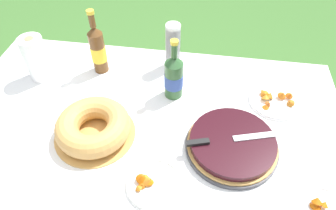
# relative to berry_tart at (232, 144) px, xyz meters

# --- Properties ---
(garden_table) EXTENTS (1.70, 1.19, 0.71)m
(garden_table) POSITION_rel_berry_tart_xyz_m (-0.36, -0.00, -0.09)
(garden_table) COLOR brown
(garden_table) RESTS_ON ground_plane
(tablecloth) EXTENTS (1.71, 1.20, 0.10)m
(tablecloth) POSITION_rel_berry_tart_xyz_m (-0.36, -0.00, -0.04)
(tablecloth) COLOR white
(tablecloth) RESTS_ON garden_table
(berry_tart) EXTENTS (0.37, 0.37, 0.06)m
(berry_tart) POSITION_rel_berry_tart_xyz_m (0.00, 0.00, 0.00)
(berry_tart) COLOR #38383D
(berry_tart) RESTS_ON tablecloth
(serving_knife) EXTENTS (0.37, 0.13, 0.01)m
(serving_knife) POSITION_rel_berry_tart_xyz_m (-0.03, -0.01, 0.04)
(serving_knife) COLOR silver
(serving_knife) RESTS_ON berry_tart
(bundt_cake) EXTENTS (0.33, 0.33, 0.10)m
(bundt_cake) POSITION_rel_berry_tart_xyz_m (-0.55, -0.02, 0.02)
(bundt_cake) COLOR tan
(bundt_cake) RESTS_ON tablecloth
(cup_stack) EXTENTS (0.07, 0.07, 0.24)m
(cup_stack) POSITION_rel_berry_tart_xyz_m (-0.30, 0.48, 0.09)
(cup_stack) COLOR white
(cup_stack) RESTS_ON tablecloth
(cider_bottle_green) EXTENTS (0.08, 0.08, 0.30)m
(cider_bottle_green) POSITION_rel_berry_tart_xyz_m (-0.27, 0.27, 0.08)
(cider_bottle_green) COLOR #2D562D
(cider_bottle_green) RESTS_ON tablecloth
(cider_bottle_amber) EXTENTS (0.07, 0.07, 0.33)m
(cider_bottle_amber) POSITION_rel_berry_tart_xyz_m (-0.65, 0.39, 0.10)
(cider_bottle_amber) COLOR brown
(cider_bottle_amber) RESTS_ON tablecloth
(snack_plate_near) EXTENTS (0.21, 0.21, 0.05)m
(snack_plate_near) POSITION_rel_berry_tart_xyz_m (-0.28, -0.21, -0.02)
(snack_plate_near) COLOR white
(snack_plate_near) RESTS_ON tablecloth
(snack_plate_left) EXTENTS (0.23, 0.23, 0.05)m
(snack_plate_left) POSITION_rel_berry_tart_xyz_m (0.19, 0.29, -0.02)
(snack_plate_left) COLOR white
(snack_plate_left) RESTS_ON tablecloth
(paper_towel_roll) EXTENTS (0.11, 0.11, 0.22)m
(paper_towel_roll) POSITION_rel_berry_tart_xyz_m (-0.93, 0.30, 0.08)
(paper_towel_roll) COLOR white
(paper_towel_roll) RESTS_ON tablecloth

